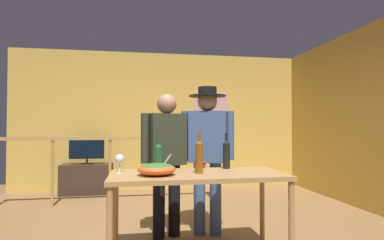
# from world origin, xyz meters

# --- Properties ---
(ground_plane) EXTENTS (7.67, 7.67, 0.00)m
(ground_plane) POSITION_xyz_m (0.00, 0.00, 0.00)
(ground_plane) COLOR olive
(back_wall) EXTENTS (5.66, 0.10, 2.68)m
(back_wall) POSITION_xyz_m (0.00, 2.95, 1.34)
(back_wall) COLOR gold
(back_wall) RESTS_ON ground_plane
(side_wall_right) EXTENTS (0.10, 4.43, 2.68)m
(side_wall_right) POSITION_xyz_m (2.83, 0.89, 1.34)
(side_wall_right) COLOR gold
(side_wall_right) RESTS_ON ground_plane
(framed_picture) EXTENTS (0.69, 0.03, 0.59)m
(framed_picture) POSITION_xyz_m (1.00, 2.89, 1.61)
(framed_picture) COLOR #C79995
(stair_railing) EXTENTS (3.48, 0.10, 1.10)m
(stair_railing) POSITION_xyz_m (-0.32, 1.74, 0.71)
(stair_railing) COLOR #B2844C
(stair_railing) RESTS_ON ground_plane
(tv_console) EXTENTS (0.90, 0.40, 0.53)m
(tv_console) POSITION_xyz_m (-1.36, 2.60, 0.27)
(tv_console) COLOR #38281E
(tv_console) RESTS_ON ground_plane
(flat_screen_tv) EXTENTS (0.60, 0.12, 0.46)m
(flat_screen_tv) POSITION_xyz_m (-1.36, 2.57, 0.81)
(flat_screen_tv) COLOR black
(flat_screen_tv) RESTS_ON tv_console
(serving_table) EXTENTS (1.58, 0.72, 0.78)m
(serving_table) POSITION_xyz_m (0.09, -0.49, 0.70)
(serving_table) COLOR #B2844C
(serving_table) RESTS_ON ground_plane
(salad_bowl) EXTENTS (0.33, 0.33, 0.18)m
(salad_bowl) POSITION_xyz_m (-0.29, -0.56, 0.84)
(salad_bowl) COLOR #DB5B23
(salad_bowl) RESTS_ON serving_table
(wine_glass) EXTENTS (0.08, 0.08, 0.17)m
(wine_glass) POSITION_xyz_m (-0.62, -0.37, 0.90)
(wine_glass) COLOR silver
(wine_glass) RESTS_ON serving_table
(wine_bottle_dark) EXTENTS (0.08, 0.08, 0.36)m
(wine_bottle_dark) POSITION_xyz_m (0.43, -0.24, 0.93)
(wine_bottle_dark) COLOR black
(wine_bottle_dark) RESTS_ON serving_table
(wine_bottle_green) EXTENTS (0.08, 0.08, 0.34)m
(wine_bottle_green) POSITION_xyz_m (-0.25, -0.22, 0.92)
(wine_bottle_green) COLOR #1E5628
(wine_bottle_green) RESTS_ON serving_table
(wine_bottle_amber) EXTENTS (0.07, 0.07, 0.38)m
(wine_bottle_amber) POSITION_xyz_m (0.10, -0.53, 0.94)
(wine_bottle_amber) COLOR brown
(wine_bottle_amber) RESTS_ON serving_table
(mug_red) EXTENTS (0.11, 0.08, 0.10)m
(mug_red) POSITION_xyz_m (0.14, -0.26, 0.83)
(mug_red) COLOR #B7332D
(mug_red) RESTS_ON serving_table
(person_standing_left) EXTENTS (0.57, 0.32, 1.56)m
(person_standing_left) POSITION_xyz_m (-0.14, 0.13, 0.92)
(person_standing_left) COLOR black
(person_standing_left) RESTS_ON ground_plane
(person_standing_right) EXTENTS (0.58, 0.42, 1.65)m
(person_standing_right) POSITION_xyz_m (0.32, 0.13, 0.99)
(person_standing_right) COLOR #3D5684
(person_standing_right) RESTS_ON ground_plane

